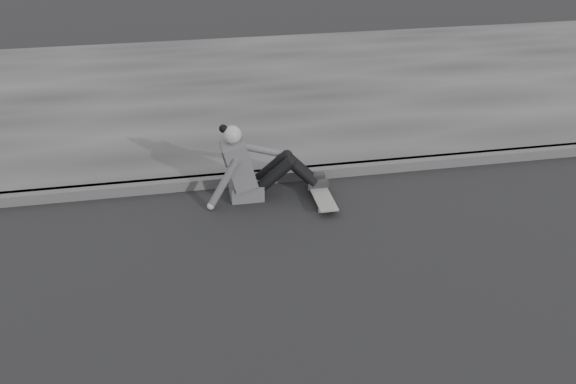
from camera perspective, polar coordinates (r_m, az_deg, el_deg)
name	(u,v)px	position (r m, az deg, el deg)	size (l,w,h in m)	color
curb	(516,155)	(8.53, 19.58, 3.14)	(24.00, 0.16, 0.12)	#484848
sidewalk	(425,79)	(11.03, 12.09, 9.77)	(24.00, 6.00, 0.12)	#3C3C3C
skateboard	(321,195)	(7.09, 2.97, -0.24)	(0.20, 0.78, 0.09)	#A7A7A2
seated_woman	(251,167)	(7.04, -3.27, 2.22)	(1.38, 0.46, 0.88)	#4E4E50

